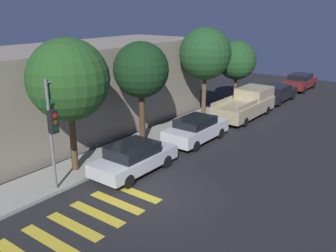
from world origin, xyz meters
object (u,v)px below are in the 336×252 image
Objects in this scene: sedan_near_corner at (134,158)px; tree_behind_truck at (237,60)px; sedan_far_end at (276,93)px; sedan_tail_of_row at (300,81)px; pickup_truck at (246,104)px; tree_far_end at (205,54)px; sedan_middle at (196,129)px; tree_near_corner at (68,80)px; tree_midblock at (141,70)px; traffic_light_pole at (58,115)px.

tree_behind_truck is at bearing 8.91° from sedan_near_corner.
sedan_tail_of_row is (5.74, 0.00, 0.06)m from sedan_far_end.
pickup_truck is 11.17m from sedan_tail_of_row.
tree_far_end is (-7.42, 2.22, 3.65)m from sedan_far_end.
tree_far_end is (9.55, 2.22, 3.62)m from sedan_near_corner.
tree_far_end is (-13.17, 2.22, 3.59)m from sedan_tail_of_row.
sedan_middle is 17.53m from sedan_tail_of_row.
sedan_near_corner is at bearing -180.00° from sedan_tail_of_row.
tree_near_corner reaches higher than tree_behind_truck.
pickup_truck is 9.24m from tree_midblock.
traffic_light_pole is 17.11m from tree_behind_truck.
tree_midblock is at bearing -180.00° from tree_behind_truck.
sedan_far_end is at bearing 0.00° from sedan_middle.
sedan_tail_of_row is at bearing -6.46° from tree_midblock.
tree_behind_truck is at bearing 40.64° from pickup_truck.
sedan_near_corner is 4.49m from tree_near_corner.
sedan_tail_of_row is (17.53, 0.00, 0.01)m from sedan_middle.
tree_behind_truck is (10.97, 0.00, -0.66)m from tree_midblock.
tree_behind_truck reaches higher than sedan_middle.
sedan_middle is at bearing 180.00° from sedan_far_end.
tree_midblock is at bearing 132.44° from sedan_middle.
tree_far_end is (4.36, 2.22, 3.60)m from sedan_middle.
tree_near_corner is at bearing 173.19° from sedan_far_end.
sedan_tail_of_row reaches higher than sedan_near_corner.
sedan_near_corner is at bearing 180.00° from sedan_far_end.
traffic_light_pole reaches higher than pickup_truck.
traffic_light_pole is 20.12m from sedan_far_end.
sedan_middle is at bearing -18.13° from tree_near_corner.
traffic_light_pole is 1.10× the size of sedan_middle.
sedan_near_corner is 0.91× the size of sedan_far_end.
sedan_middle is 0.92× the size of sedan_far_end.
tree_near_corner reaches higher than tree_far_end.
sedan_middle is 0.76× the size of tree_midblock.
tree_near_corner is (-24.29, 2.22, 3.54)m from sedan_tail_of_row.
traffic_light_pole is 4.06m from sedan_near_corner.
tree_midblock reaches higher than sedan_middle.
pickup_truck is 1.16× the size of tree_behind_truck.
tree_far_end reaches higher than pickup_truck.
tree_far_end is at bearing 163.39° from sedan_far_end.
pickup_truck is 1.01× the size of tree_midblock.
tree_far_end is (12.50, 0.95, 1.14)m from traffic_light_pole.
pickup_truck is at bearing 0.00° from sedan_middle.
sedan_far_end is (16.97, 0.00, -0.03)m from sedan_near_corner.
sedan_near_corner is 0.76× the size of tree_midblock.
traffic_light_pole is 0.77× the size of tree_far_end.
tree_near_corner is at bearing 170.42° from pickup_truck.
sedan_near_corner is 10.45m from tree_far_end.
tree_behind_truck reaches higher than sedan_far_end.
tree_far_end is at bearing 132.11° from pickup_truck.
pickup_truck is 5.43m from sedan_far_end.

